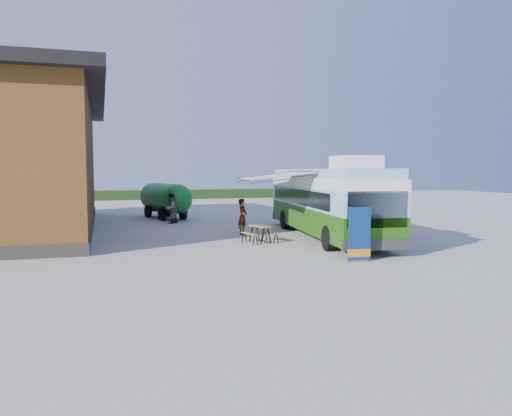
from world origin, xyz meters
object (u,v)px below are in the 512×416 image
object	(u,v)px
bus	(326,200)
slurry_tanker	(165,198)
picnic_table	(260,230)
person_b	(171,209)
banner	(359,239)
person_a	(243,217)

from	to	relation	value
bus	slurry_tanker	size ratio (longest dim) A/B	2.03
picnic_table	person_b	distance (m)	9.77
slurry_tanker	banner	bearing A→B (deg)	-91.35
person_b	slurry_tanker	xyz separation A→B (m)	(0.07, 3.45, 0.44)
bus	person_b	distance (m)	10.66
banner	picnic_table	xyz separation A→B (m)	(-1.95, 5.51, -0.23)
bus	person_b	size ratio (longest dim) A/B	6.88
banner	slurry_tanker	world-z (taller)	slurry_tanker
bus	person_b	xyz separation A→B (m)	(-6.39, 8.48, -0.91)
banner	picnic_table	size ratio (longest dim) A/B	1.25
picnic_table	person_b	bearing A→B (deg)	93.02
person_a	slurry_tanker	bearing A→B (deg)	51.36
banner	person_a	world-z (taller)	banner
picnic_table	person_b	world-z (taller)	person_b
bus	person_b	bearing A→B (deg)	134.39
bus	person_a	distance (m)	4.29
bus	picnic_table	xyz separation A→B (m)	(-3.64, -0.89, -1.27)
banner	picnic_table	bearing A→B (deg)	116.88
person_a	person_b	xyz separation A→B (m)	(-2.79, 6.34, 0.01)
banner	person_a	bearing A→B (deg)	110.01
slurry_tanker	person_b	bearing A→B (deg)	-106.70
picnic_table	person_a	xyz separation A→B (m)	(0.04, 3.03, 0.34)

